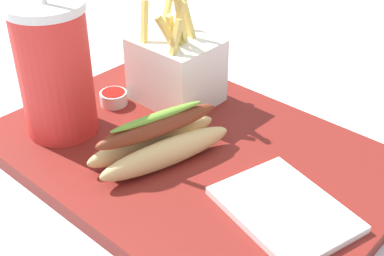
% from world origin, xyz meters
% --- Properties ---
extents(ground_plane, '(2.40, 2.40, 0.02)m').
position_xyz_m(ground_plane, '(0.00, 0.00, -0.01)').
color(ground_plane, silver).
extents(food_tray, '(0.47, 0.33, 0.02)m').
position_xyz_m(food_tray, '(0.00, 0.00, 0.01)').
color(food_tray, maroon).
rests_on(food_tray, ground_plane).
extents(soda_cup, '(0.09, 0.09, 0.25)m').
position_xyz_m(soda_cup, '(-0.15, -0.08, 0.10)').
color(soda_cup, red).
rests_on(soda_cup, food_tray).
extents(fries_basket, '(0.11, 0.09, 0.17)m').
position_xyz_m(fries_basket, '(-0.10, 0.07, 0.07)').
color(fries_basket, white).
rests_on(fries_basket, food_tray).
extents(hot_dog_1, '(0.09, 0.18, 0.06)m').
position_xyz_m(hot_dog_1, '(-0.02, -0.04, 0.04)').
color(hot_dog_1, '#DBB775').
rests_on(hot_dog_1, food_tray).
extents(ketchup_cup_1, '(0.03, 0.03, 0.02)m').
position_xyz_m(ketchup_cup_1, '(-0.15, 0.13, 0.03)').
color(ketchup_cup_1, white).
rests_on(ketchup_cup_1, food_tray).
extents(ketchup_cup_2, '(0.04, 0.04, 0.02)m').
position_xyz_m(ketchup_cup_2, '(-0.15, 0.01, 0.03)').
color(ketchup_cup_2, white).
rests_on(ketchup_cup_2, food_tray).
extents(ketchup_cup_3, '(0.03, 0.03, 0.02)m').
position_xyz_m(ketchup_cup_3, '(-0.20, 0.10, 0.03)').
color(ketchup_cup_3, white).
rests_on(ketchup_cup_3, food_tray).
extents(napkin_stack, '(0.16, 0.13, 0.01)m').
position_xyz_m(napkin_stack, '(0.15, -0.02, 0.02)').
color(napkin_stack, white).
rests_on(napkin_stack, food_tray).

